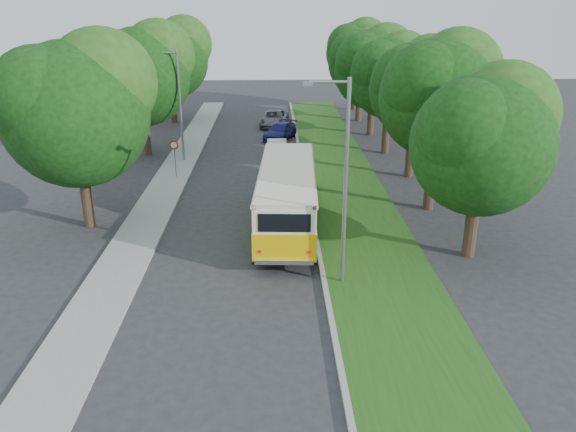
{
  "coord_description": "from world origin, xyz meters",
  "views": [
    {
      "loc": [
        1.62,
        -22.21,
        10.42
      ],
      "look_at": [
        2.27,
        1.16,
        1.5
      ],
      "focal_mm": 35.0,
      "sensor_mm": 36.0,
      "label": 1
    }
  ],
  "objects_px": {
    "lamppost_near": "(343,178)",
    "car_silver": "(297,183)",
    "car_blue": "(280,131)",
    "car_grey": "(274,118)",
    "lamppost_far": "(179,102)",
    "vintage_bus": "(287,199)",
    "car_white": "(277,150)"
  },
  "relations": [
    {
      "from": "lamppost_far",
      "to": "car_silver",
      "type": "relative_size",
      "value": 1.66
    },
    {
      "from": "vintage_bus",
      "to": "car_blue",
      "type": "relative_size",
      "value": 2.42
    },
    {
      "from": "lamppost_far",
      "to": "car_silver",
      "type": "distance_m",
      "value": 11.33
    },
    {
      "from": "vintage_bus",
      "to": "car_silver",
      "type": "bearing_deg",
      "value": 84.73
    },
    {
      "from": "vintage_bus",
      "to": "car_white",
      "type": "height_order",
      "value": "vintage_bus"
    },
    {
      "from": "car_silver",
      "to": "vintage_bus",
      "type": "bearing_deg",
      "value": -91.34
    },
    {
      "from": "lamppost_far",
      "to": "car_silver",
      "type": "height_order",
      "value": "lamppost_far"
    },
    {
      "from": "vintage_bus",
      "to": "car_grey",
      "type": "xyz_separation_m",
      "value": [
        -0.5,
        24.49,
        -0.88
      ]
    },
    {
      "from": "car_blue",
      "to": "car_grey",
      "type": "relative_size",
      "value": 0.88
    },
    {
      "from": "vintage_bus",
      "to": "car_silver",
      "type": "xyz_separation_m",
      "value": [
        0.71,
        5.02,
        -0.79
      ]
    },
    {
      "from": "vintage_bus",
      "to": "car_blue",
      "type": "xyz_separation_m",
      "value": [
        -0.05,
        19.39,
        -0.93
      ]
    },
    {
      "from": "vintage_bus",
      "to": "car_grey",
      "type": "bearing_deg",
      "value": 93.94
    },
    {
      "from": "lamppost_near",
      "to": "car_silver",
      "type": "xyz_separation_m",
      "value": [
        -1.21,
        10.89,
        -3.6
      ]
    },
    {
      "from": "vintage_bus",
      "to": "car_white",
      "type": "relative_size",
      "value": 2.68
    },
    {
      "from": "car_silver",
      "to": "car_white",
      "type": "xyz_separation_m",
      "value": [
        -1.09,
        8.25,
        -0.12
      ]
    },
    {
      "from": "car_blue",
      "to": "car_grey",
      "type": "height_order",
      "value": "car_grey"
    },
    {
      "from": "vintage_bus",
      "to": "car_grey",
      "type": "relative_size",
      "value": 2.14
    },
    {
      "from": "lamppost_near",
      "to": "vintage_bus",
      "type": "bearing_deg",
      "value": 108.09
    },
    {
      "from": "lamppost_near",
      "to": "car_silver",
      "type": "height_order",
      "value": "lamppost_near"
    },
    {
      "from": "lamppost_far",
      "to": "car_blue",
      "type": "relative_size",
      "value": 1.73
    },
    {
      "from": "vintage_bus",
      "to": "car_silver",
      "type": "distance_m",
      "value": 5.13
    },
    {
      "from": "lamppost_far",
      "to": "car_grey",
      "type": "distance_m",
      "value": 13.95
    },
    {
      "from": "lamppost_far",
      "to": "car_blue",
      "type": "bearing_deg",
      "value": 44.21
    },
    {
      "from": "vintage_bus",
      "to": "car_blue",
      "type": "height_order",
      "value": "vintage_bus"
    },
    {
      "from": "lamppost_near",
      "to": "car_white",
      "type": "relative_size",
      "value": 2.04
    },
    {
      "from": "car_silver",
      "to": "car_grey",
      "type": "height_order",
      "value": "car_silver"
    },
    {
      "from": "lamppost_near",
      "to": "car_blue",
      "type": "distance_m",
      "value": 25.6
    },
    {
      "from": "car_blue",
      "to": "lamppost_near",
      "type": "bearing_deg",
      "value": -64.46
    },
    {
      "from": "car_white",
      "to": "car_blue",
      "type": "relative_size",
      "value": 0.9
    },
    {
      "from": "car_blue",
      "to": "car_silver",
      "type": "bearing_deg",
      "value": -65.89
    },
    {
      "from": "lamppost_far",
      "to": "vintage_bus",
      "type": "bearing_deg",
      "value": -61.05
    },
    {
      "from": "lamppost_near",
      "to": "car_blue",
      "type": "bearing_deg",
      "value": 94.45
    }
  ]
}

